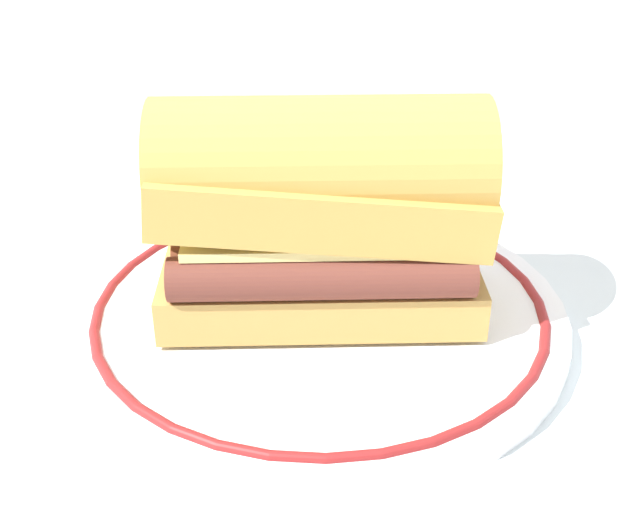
% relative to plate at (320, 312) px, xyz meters
% --- Properties ---
extents(ground_plane, '(1.50, 1.50, 0.00)m').
position_rel_plate_xyz_m(ground_plane, '(0.03, -0.02, -0.01)').
color(ground_plane, silver).
extents(plate, '(0.29, 0.29, 0.01)m').
position_rel_plate_xyz_m(plate, '(0.00, 0.00, 0.00)').
color(plate, white).
rests_on(plate, ground_plane).
extents(sausage_sandwich, '(0.19, 0.13, 0.12)m').
position_rel_plate_xyz_m(sausage_sandwich, '(0.00, 0.00, 0.07)').
color(sausage_sandwich, tan).
rests_on(sausage_sandwich, plate).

